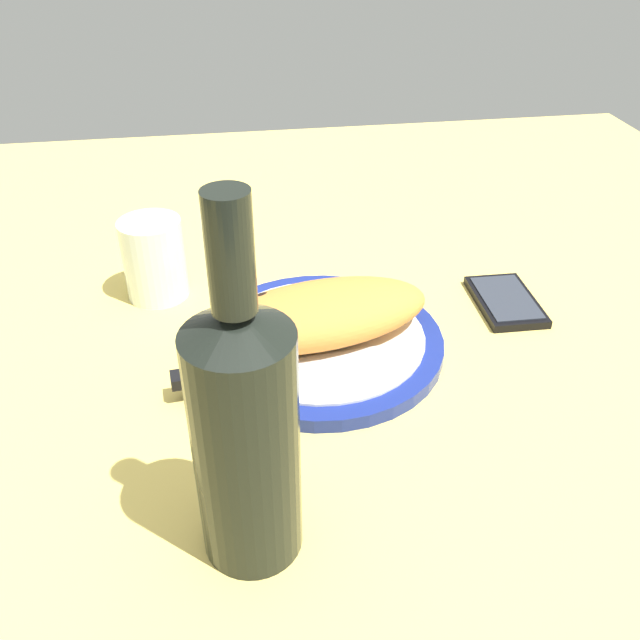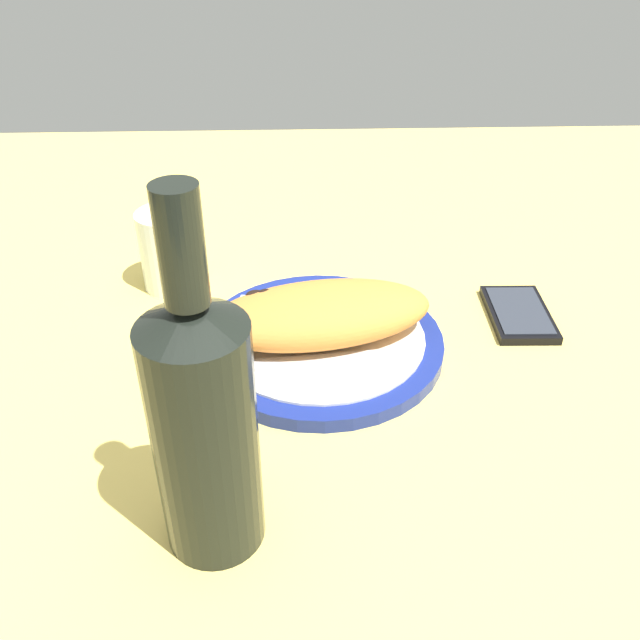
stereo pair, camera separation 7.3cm
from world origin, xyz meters
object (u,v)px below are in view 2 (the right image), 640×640
at_px(wine_bottle, 204,423).
at_px(fork, 294,304).
at_px(calzone, 324,313).
at_px(water_glass, 171,254).
at_px(knife, 243,364).
at_px(plate, 320,342).
at_px(smartphone, 519,314).

bearing_deg(wine_bottle, fork, -101.64).
height_order(calzone, fork, calzone).
bearing_deg(wine_bottle, water_glass, -77.14).
xyz_separation_m(calzone, water_glass, (0.19, -0.14, -0.00)).
height_order(fork, wine_bottle, wine_bottle).
bearing_deg(fork, water_glass, -28.93).
bearing_deg(water_glass, fork, 151.07).
bearing_deg(knife, wine_bottle, 86.52).
relative_size(calzone, knife, 1.12).
xyz_separation_m(calzone, knife, (0.08, 0.06, -0.02)).
bearing_deg(water_glass, calzone, 142.32).
height_order(plate, water_glass, water_glass).
distance_m(fork, water_glass, 0.18).
relative_size(calzone, wine_bottle, 0.87).
bearing_deg(calzone, water_glass, -37.68).
height_order(calzone, water_glass, water_glass).
distance_m(plate, calzone, 0.04).
relative_size(plate, calzone, 1.04).
relative_size(knife, smartphone, 2.01).
relative_size(water_glass, wine_bottle, 0.34).
height_order(smartphone, wine_bottle, wine_bottle).
xyz_separation_m(fork, knife, (0.05, 0.12, 0.00)).
bearing_deg(fork, wine_bottle, 78.36).
xyz_separation_m(fork, smartphone, (-0.27, 0.01, -0.02)).
distance_m(plate, water_glass, 0.23).
bearing_deg(knife, plate, -145.47).
bearing_deg(plate, knife, 34.53).
bearing_deg(calzone, wine_bottle, 68.73).
relative_size(plate, water_glass, 2.71).
height_order(calzone, knife, calzone).
relative_size(calzone, fork, 1.61).
relative_size(calzone, smartphone, 2.25).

